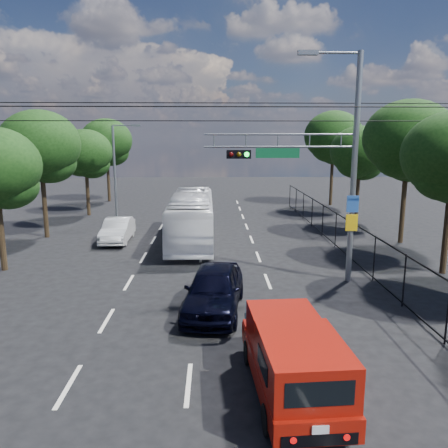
{
  "coord_description": "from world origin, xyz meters",
  "views": [
    {
      "loc": [
        0.64,
        -10.03,
        6.08
      ],
      "look_at": [
        1.07,
        6.7,
        2.8
      ],
      "focal_mm": 35.0,
      "sensor_mm": 36.0,
      "label": 1
    }
  ],
  "objects_px": {
    "white_van": "(118,230)",
    "red_pickup": "(292,357)",
    "signal_mast": "(325,159)",
    "navy_hatchback": "(214,289)",
    "white_bus": "(192,217)"
  },
  "relations": [
    {
      "from": "red_pickup",
      "to": "white_van",
      "type": "bearing_deg",
      "value": 115.1
    },
    {
      "from": "white_bus",
      "to": "white_van",
      "type": "relative_size",
      "value": 2.47
    },
    {
      "from": "white_van",
      "to": "navy_hatchback",
      "type": "bearing_deg",
      "value": -63.24
    },
    {
      "from": "signal_mast",
      "to": "white_bus",
      "type": "relative_size",
      "value": 0.91
    },
    {
      "from": "signal_mast",
      "to": "red_pickup",
      "type": "bearing_deg",
      "value": -108.11
    },
    {
      "from": "white_bus",
      "to": "white_van",
      "type": "xyz_separation_m",
      "value": [
        -4.46,
        0.11,
        -0.76
      ]
    },
    {
      "from": "red_pickup",
      "to": "white_van",
      "type": "xyz_separation_m",
      "value": [
        -7.6,
        16.22,
        -0.28
      ]
    },
    {
      "from": "navy_hatchback",
      "to": "signal_mast",
      "type": "bearing_deg",
      "value": 42.46
    },
    {
      "from": "signal_mast",
      "to": "white_van",
      "type": "distance_m",
      "value": 13.71
    },
    {
      "from": "red_pickup",
      "to": "white_bus",
      "type": "distance_m",
      "value": 16.43
    },
    {
      "from": "white_van",
      "to": "red_pickup",
      "type": "bearing_deg",
      "value": -65.87
    },
    {
      "from": "signal_mast",
      "to": "white_van",
      "type": "xyz_separation_m",
      "value": [
        -10.38,
        7.73,
        -4.54
      ]
    },
    {
      "from": "red_pickup",
      "to": "navy_hatchback",
      "type": "relative_size",
      "value": 1.05
    },
    {
      "from": "red_pickup",
      "to": "navy_hatchback",
      "type": "xyz_separation_m",
      "value": [
        -1.84,
        5.27,
        -0.16
      ]
    },
    {
      "from": "navy_hatchback",
      "to": "white_van",
      "type": "xyz_separation_m",
      "value": [
        -5.75,
        10.95,
        -0.12
      ]
    }
  ]
}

